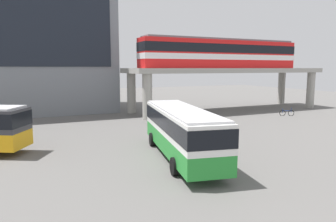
{
  "coord_description": "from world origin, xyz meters",
  "views": [
    {
      "loc": [
        -8.6,
        -17.32,
        5.75
      ],
      "look_at": [
        2.16,
        6.07,
        2.2
      ],
      "focal_mm": 33.46,
      "sensor_mm": 36.0,
      "label": 1
    }
  ],
  "objects_px": {
    "bicycle_green": "(194,117)",
    "bus_main": "(181,128)",
    "train": "(222,53)",
    "bicycle_silver": "(193,115)",
    "station_building": "(21,28)",
    "bicycle_blue": "(287,113)"
  },
  "relations": [
    {
      "from": "station_building",
      "to": "bicycle_blue",
      "type": "xyz_separation_m",
      "value": [
        28.65,
        -18.17,
        -10.57
      ]
    },
    {
      "from": "station_building",
      "to": "bus_main",
      "type": "distance_m",
      "value": 31.4
    },
    {
      "from": "bus_main",
      "to": "station_building",
      "type": "bearing_deg",
      "value": 107.12
    },
    {
      "from": "train",
      "to": "bicycle_silver",
      "type": "relative_size",
      "value": 13.05
    },
    {
      "from": "train",
      "to": "bicycle_silver",
      "type": "height_order",
      "value": "train"
    },
    {
      "from": "bus_main",
      "to": "bicycle_green",
      "type": "xyz_separation_m",
      "value": [
        7.92,
        12.27,
        -1.63
      ]
    },
    {
      "from": "train",
      "to": "bicycle_green",
      "type": "bearing_deg",
      "value": -142.13
    },
    {
      "from": "bus_main",
      "to": "bicycle_blue",
      "type": "height_order",
      "value": "bus_main"
    },
    {
      "from": "train",
      "to": "bus_main",
      "type": "xyz_separation_m",
      "value": [
        -15.18,
        -17.92,
        -5.7
      ]
    },
    {
      "from": "bicycle_silver",
      "to": "bicycle_blue",
      "type": "distance_m",
      "value": 11.63
    },
    {
      "from": "bicycle_silver",
      "to": "bicycle_green",
      "type": "height_order",
      "value": "same"
    },
    {
      "from": "bicycle_silver",
      "to": "station_building",
      "type": "bearing_deg",
      "value": 138.89
    },
    {
      "from": "train",
      "to": "bicycle_blue",
      "type": "relative_size",
      "value": 13.83
    },
    {
      "from": "station_building",
      "to": "bicycle_silver",
      "type": "xyz_separation_m",
      "value": [
        17.41,
        -15.19,
        -10.57
      ]
    },
    {
      "from": "bicycle_silver",
      "to": "bicycle_green",
      "type": "xyz_separation_m",
      "value": [
        -0.62,
        -1.31,
        0.0
      ]
    },
    {
      "from": "train",
      "to": "bicycle_green",
      "type": "distance_m",
      "value": 11.76
    },
    {
      "from": "station_building",
      "to": "bicycle_green",
      "type": "bearing_deg",
      "value": -44.5
    },
    {
      "from": "station_building",
      "to": "bicycle_silver",
      "type": "distance_m",
      "value": 25.41
    },
    {
      "from": "train",
      "to": "bicycle_blue",
      "type": "height_order",
      "value": "train"
    },
    {
      "from": "bus_main",
      "to": "bicycle_green",
      "type": "bearing_deg",
      "value": 57.15
    },
    {
      "from": "bicycle_green",
      "to": "train",
      "type": "bearing_deg",
      "value": 37.87
    },
    {
      "from": "bicycle_green",
      "to": "bus_main",
      "type": "bearing_deg",
      "value": -122.85
    }
  ]
}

